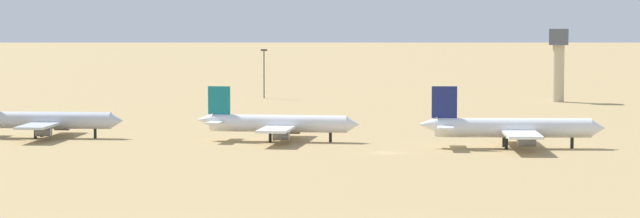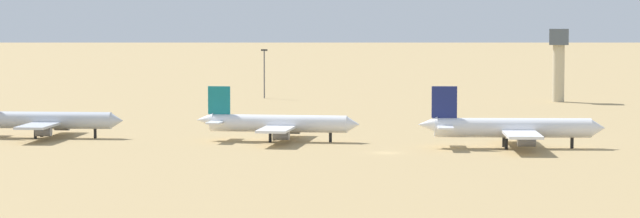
{
  "view_description": "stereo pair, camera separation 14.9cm",
  "coord_description": "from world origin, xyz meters",
  "px_view_note": "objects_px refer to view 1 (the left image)",
  "views": [
    {
      "loc": [
        29.73,
        -234.65,
        25.44
      ],
      "look_at": [
        -15.59,
        21.25,
        6.0
      ],
      "focal_mm": 75.81,
      "sensor_mm": 36.0,
      "label": 1
    },
    {
      "loc": [
        29.88,
        -234.63,
        25.44
      ],
      "look_at": [
        -15.59,
        21.25,
        6.0
      ],
      "focal_mm": 75.81,
      "sensor_mm": 36.0,
      "label": 2
    }
  ],
  "objects_px": {
    "parked_jet_teal_3": "(277,124)",
    "light_pole_east": "(264,70)",
    "parked_jet_navy_4": "(511,128)",
    "control_tower": "(558,58)",
    "parked_jet_orange_2": "(43,120)"
  },
  "relations": [
    {
      "from": "parked_jet_teal_3",
      "to": "control_tower",
      "type": "bearing_deg",
      "value": 64.73
    },
    {
      "from": "parked_jet_navy_4",
      "to": "light_pole_east",
      "type": "height_order",
      "value": "light_pole_east"
    },
    {
      "from": "parked_jet_navy_4",
      "to": "control_tower",
      "type": "distance_m",
      "value": 126.04
    },
    {
      "from": "light_pole_east",
      "to": "parked_jet_navy_4",
      "type": "bearing_deg",
      "value": -59.59
    },
    {
      "from": "parked_jet_orange_2",
      "to": "control_tower",
      "type": "distance_m",
      "value": 157.59
    },
    {
      "from": "control_tower",
      "to": "parked_jet_teal_3",
      "type": "bearing_deg",
      "value": -113.62
    },
    {
      "from": "parked_jet_orange_2",
      "to": "parked_jet_navy_4",
      "type": "distance_m",
      "value": 91.32
    },
    {
      "from": "parked_jet_teal_3",
      "to": "parked_jet_orange_2",
      "type": "bearing_deg",
      "value": 179.54
    },
    {
      "from": "light_pole_east",
      "to": "control_tower",
      "type": "bearing_deg",
      "value": 0.15
    },
    {
      "from": "parked_jet_teal_3",
      "to": "parked_jet_navy_4",
      "type": "xyz_separation_m",
      "value": [
        44.48,
        -4.65,
        0.26
      ]
    },
    {
      "from": "parked_jet_teal_3",
      "to": "parked_jet_navy_4",
      "type": "height_order",
      "value": "parked_jet_navy_4"
    },
    {
      "from": "parked_jet_teal_3",
      "to": "light_pole_east",
      "type": "distance_m",
      "value": 124.17
    },
    {
      "from": "parked_jet_navy_4",
      "to": "light_pole_east",
      "type": "xyz_separation_m",
      "value": [
        -73.52,
        125.28,
        4.44
      ]
    },
    {
      "from": "parked_jet_orange_2",
      "to": "parked_jet_teal_3",
      "type": "distance_m",
      "value": 46.78
    },
    {
      "from": "parked_jet_navy_4",
      "to": "parked_jet_teal_3",
      "type": "bearing_deg",
      "value": 166.0
    }
  ]
}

